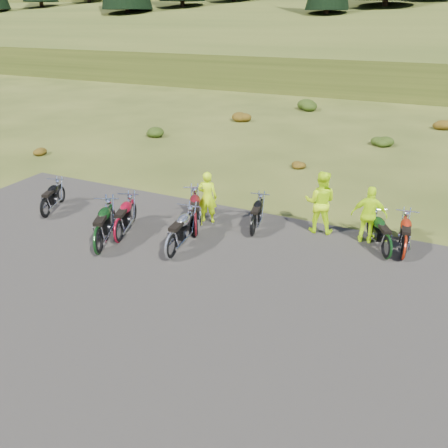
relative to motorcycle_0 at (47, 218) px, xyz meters
The scene contains 22 objects.
ground 6.44m from the motorcycle_0, ahead, with size 300.00×300.00×0.00m, color #323C14.
gravel_pad 6.94m from the motorcycle_0, 22.66° to the right, with size 20.00×12.00×0.04m, color black.
hill_slope 49.74m from the motorcycle_0, 82.60° to the left, with size 300.00×46.00×3.00m, color #354216, non-canonical shape.
hill_plateau 109.51m from the motorcycle_0, 86.65° to the left, with size 300.00×90.00×9.17m, color #354216.
shrub_0 7.73m from the motorcycle_0, 136.41° to the left, with size 0.77×0.77×0.45m, color #5D310B.
shrub_1 10.97m from the motorcycle_0, 104.24° to the left, with size 1.03×1.03×0.61m, color #1D320C.
shrub_2 15.93m from the motorcycle_0, 89.27° to the left, with size 1.30×1.30×0.77m, color #5D310B.
shrub_3 21.46m from the motorcycle_0, 81.68° to the left, with size 1.56×1.56×0.92m, color #1D320C.
shrub_4 10.43m from the motorcycle_0, 54.85° to the left, with size 0.77×0.77×0.45m, color #5D310B.
shrub_5 16.45m from the motorcycle_0, 57.22° to the left, with size 1.03×1.03×0.61m, color #1D320C.
shrub_6 22.48m from the motorcycle_0, 58.32° to the left, with size 1.30×1.30×0.77m, color #5D310B.
motorcycle_0 is the anchor object (origin of this frame).
motorcycle_1 3.28m from the motorcycle_0, ahead, with size 2.08×0.69×1.09m, color maroon, non-canonical shape.
motorcycle_2 3.39m from the motorcycle_0, 20.87° to the right, with size 2.25×0.75×1.18m, color black, non-canonical shape.
motorcycle_3 5.16m from the motorcycle_0, ahead, with size 2.15×0.72×1.12m, color #9D9EA2, non-canonical shape.
motorcycle_4 5.17m from the motorcycle_0, ahead, with size 2.18×0.73×1.14m, color #4E0D12, non-canonical shape.
motorcycle_5 6.84m from the motorcycle_0, 13.61° to the left, with size 1.88×0.63×0.98m, color black, non-canonical shape.
motorcycle_6 11.06m from the motorcycle_0, 10.51° to the left, with size 1.93×0.64×1.01m, color maroon, non-canonical shape.
motorcycle_7 10.61m from the motorcycle_0, 10.14° to the left, with size 1.94×0.65×1.02m, color black, non-canonical shape.
person_middle 5.40m from the motorcycle_0, 21.43° to the left, with size 0.61×0.40×1.68m, color #B4E20B.
person_right_a 8.84m from the motorcycle_0, 18.19° to the left, with size 0.93×0.73×1.92m, color #B4E20B.
person_right_b 10.18m from the motorcycle_0, 15.08° to the left, with size 1.00×0.42×1.71m, color #B4E20B.
Camera 1 is at (4.37, -8.74, 6.05)m, focal length 35.00 mm.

